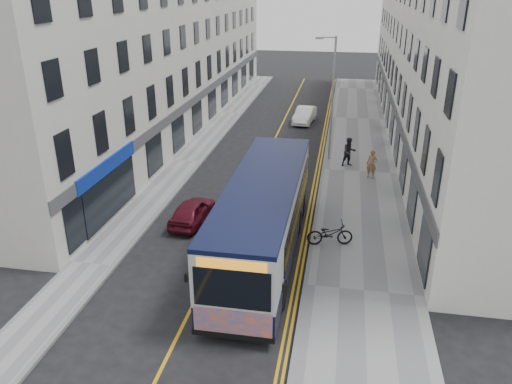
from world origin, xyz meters
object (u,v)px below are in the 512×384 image
at_px(pedestrian_far, 349,152).
at_px(car_maroon, 192,211).
at_px(streetlamp, 331,95).
at_px(city_bus, 264,215).
at_px(bicycle, 330,234).
at_px(pedestrian_near, 372,164).
at_px(car_white, 305,115).

distance_m(pedestrian_far, car_maroon, 12.05).
relative_size(streetlamp, city_bus, 0.66).
bearing_deg(car_maroon, bicycle, 173.50).
distance_m(streetlamp, city_bus, 13.48).
distance_m(bicycle, pedestrian_near, 9.01).
bearing_deg(car_maroon, streetlamp, -116.18).
height_order(city_bus, car_maroon, city_bus).
height_order(pedestrian_far, car_maroon, pedestrian_far).
height_order(pedestrian_far, car_white, pedestrian_far).
distance_m(city_bus, bicycle, 3.33).
bearing_deg(pedestrian_near, city_bus, -99.76).
height_order(city_bus, pedestrian_near, city_bus).
bearing_deg(pedestrian_near, bicycle, -87.16).
height_order(bicycle, pedestrian_near, pedestrian_near).
bearing_deg(city_bus, car_maroon, 147.28).
distance_m(streetlamp, pedestrian_near, 5.30).
relative_size(city_bus, pedestrian_near, 6.94).
bearing_deg(pedestrian_far, car_white, 85.76).
relative_size(pedestrian_near, car_white, 0.44).
distance_m(streetlamp, pedestrian_far, 3.77).
relative_size(city_bus, pedestrian_far, 6.56).
xyz_separation_m(bicycle, car_white, (-2.98, 21.19, -0.01)).
relative_size(streetlamp, pedestrian_far, 4.32).
xyz_separation_m(city_bus, car_white, (-0.17, 22.46, -1.27)).
bearing_deg(pedestrian_far, bicycle, -117.82).
bearing_deg(pedestrian_far, car_maroon, -152.51).
height_order(streetlamp, city_bus, streetlamp).
relative_size(pedestrian_near, car_maroon, 0.49).
relative_size(city_bus, car_white, 3.06).
bearing_deg(streetlamp, city_bus, -99.53).
bearing_deg(streetlamp, car_maroon, -120.41).
distance_m(city_bus, car_white, 22.50).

